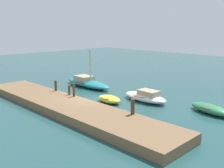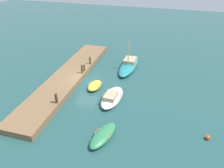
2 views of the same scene
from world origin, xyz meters
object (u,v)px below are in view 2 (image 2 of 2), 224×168
(sailboat_teal, at_px, (129,65))
(dinghy_yellow, at_px, (95,86))
(marker_buoy, at_px, (208,137))
(motorboat_white, at_px, (112,97))
(mooring_post_mid_west, at_px, (84,68))
(mooring_post_west, at_px, (90,61))
(mooring_post_east, at_px, (56,98))
(mooring_post_mid_east, at_px, (82,69))
(rowboat_green, at_px, (103,135))

(sailboat_teal, relative_size, dinghy_yellow, 2.72)
(marker_buoy, bearing_deg, motorboat_white, -109.38)
(motorboat_white, relative_size, mooring_post_mid_west, 5.42)
(motorboat_white, bearing_deg, marker_buoy, 74.11)
(mooring_post_west, relative_size, mooring_post_mid_west, 1.17)
(dinghy_yellow, relative_size, mooring_post_west, 2.60)
(marker_buoy, bearing_deg, mooring_post_east, -91.99)
(marker_buoy, bearing_deg, mooring_post_west, -124.65)
(dinghy_yellow, bearing_deg, mooring_post_west, -149.90)
(dinghy_yellow, relative_size, mooring_post_mid_east, 2.26)
(mooring_post_mid_west, bearing_deg, dinghy_yellow, 41.87)
(dinghy_yellow, relative_size, mooring_post_east, 2.41)
(sailboat_teal, bearing_deg, dinghy_yellow, -20.96)
(mooring_post_mid_west, bearing_deg, marker_buoy, 61.46)
(mooring_post_mid_east, relative_size, mooring_post_east, 1.07)
(dinghy_yellow, xyz_separation_m, marker_buoy, (4.89, 11.30, -0.11))
(dinghy_yellow, xyz_separation_m, mooring_post_west, (-4.44, -2.20, 0.76))
(rowboat_green, distance_m, mooring_post_mid_west, 11.01)
(rowboat_green, bearing_deg, dinghy_yellow, -141.70)
(sailboat_teal, height_order, mooring_post_east, sailboat_teal)
(mooring_post_mid_west, relative_size, mooring_post_mid_east, 0.74)
(sailboat_teal, xyz_separation_m, mooring_post_west, (1.49, -4.75, 0.64))
(dinghy_yellow, distance_m, mooring_post_east, 5.00)
(mooring_post_west, distance_m, mooring_post_east, 8.86)
(mooring_post_west, distance_m, mooring_post_mid_east, 2.63)
(mooring_post_mid_west, bearing_deg, rowboat_green, 29.78)
(rowboat_green, bearing_deg, motorboat_white, -158.02)
(mooring_post_mid_east, distance_m, mooring_post_east, 6.24)
(sailboat_teal, bearing_deg, mooring_post_east, -22.33)
(mooring_post_east, bearing_deg, mooring_post_west, 180.00)
(marker_buoy, bearing_deg, mooring_post_mid_west, -118.54)
(rowboat_green, distance_m, mooring_post_mid_east, 10.47)
(dinghy_yellow, distance_m, mooring_post_mid_west, 3.36)
(rowboat_green, height_order, mooring_post_east, mooring_post_east)
(sailboat_teal, distance_m, mooring_post_mid_west, 5.91)
(mooring_post_mid_east, bearing_deg, mooring_post_east, 0.00)
(motorboat_white, bearing_deg, sailboat_teal, -177.04)
(sailboat_teal, bearing_deg, mooring_post_mid_east, -46.78)
(motorboat_white, relative_size, mooring_post_east, 4.31)
(mooring_post_mid_east, height_order, marker_buoy, mooring_post_mid_east)
(mooring_post_east, bearing_deg, rowboat_green, 63.98)
(dinghy_yellow, height_order, mooring_post_west, mooring_post_west)
(mooring_post_west, height_order, mooring_post_mid_west, mooring_post_west)
(motorboat_white, height_order, mooring_post_west, mooring_post_west)
(mooring_post_mid_west, bearing_deg, motorboat_white, 47.82)
(sailboat_teal, bearing_deg, mooring_post_west, -70.27)
(sailboat_teal, height_order, dinghy_yellow, sailboat_teal)
(mooring_post_east, bearing_deg, motorboat_white, 119.42)
(dinghy_yellow, height_order, mooring_post_east, mooring_post_east)
(dinghy_yellow, bearing_deg, mooring_post_mid_east, -125.79)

